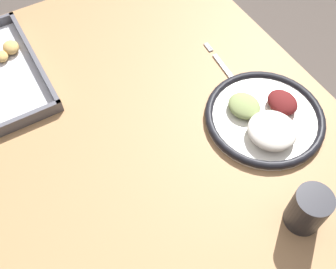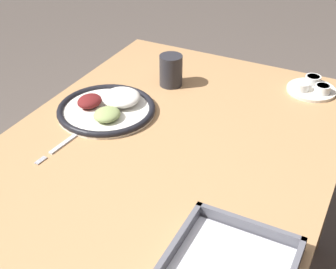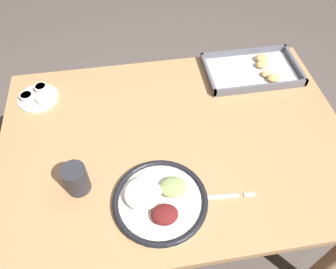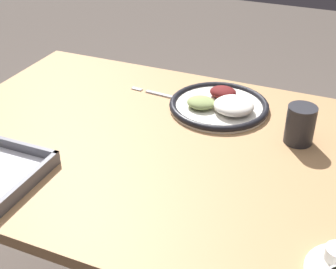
# 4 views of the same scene
# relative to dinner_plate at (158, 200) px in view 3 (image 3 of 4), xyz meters

# --- Properties ---
(ground_plane) EXTENTS (8.00, 8.00, 0.00)m
(ground_plane) POSITION_rel_dinner_plate_xyz_m (0.10, 0.24, -0.76)
(ground_plane) COLOR #564C44
(dining_table) EXTENTS (1.26, 0.89, 0.75)m
(dining_table) POSITION_rel_dinner_plate_xyz_m (0.10, 0.24, -0.12)
(dining_table) COLOR #AD7F51
(dining_table) RESTS_ON ground_plane
(dinner_plate) EXTENTS (0.30, 0.30, 0.05)m
(dinner_plate) POSITION_rel_dinner_plate_xyz_m (0.00, 0.00, 0.00)
(dinner_plate) COLOR white
(dinner_plate) RESTS_ON dining_table
(fork) EXTENTS (0.22, 0.03, 0.00)m
(fork) POSITION_rel_dinner_plate_xyz_m (0.18, -0.01, -0.01)
(fork) COLOR silver
(fork) RESTS_ON dining_table
(saucer_plate) EXTENTS (0.16, 0.16, 0.04)m
(saucer_plate) POSITION_rel_dinner_plate_xyz_m (-0.41, 0.52, -0.00)
(saucer_plate) COLOR beige
(saucer_plate) RESTS_ON dining_table
(baking_tray) EXTENTS (0.39, 0.24, 0.04)m
(baking_tray) POSITION_rel_dinner_plate_xyz_m (0.49, 0.54, -0.00)
(baking_tray) COLOR #595960
(baking_tray) RESTS_ON dining_table
(drinking_cup) EXTENTS (0.08, 0.08, 0.10)m
(drinking_cup) POSITION_rel_dinner_plate_xyz_m (-0.24, 0.09, 0.04)
(drinking_cup) COLOR #28282D
(drinking_cup) RESTS_ON dining_table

